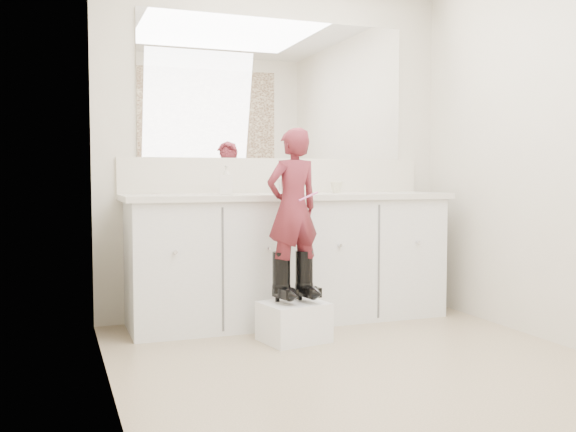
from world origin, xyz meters
name	(u,v)px	position (x,y,z in m)	size (l,w,h in m)	color
floor	(371,370)	(0.00, 0.00, 0.00)	(3.00, 3.00, 0.00)	#806D54
wall_back	(277,150)	(0.00, 1.50, 1.20)	(2.60, 2.60, 0.00)	beige
wall_left	(110,133)	(-1.30, 0.00, 1.20)	(3.00, 3.00, 0.00)	beige
wall_right	(573,143)	(1.30, 0.00, 1.20)	(3.00, 3.00, 0.00)	beige
vanity_cabinet	(290,260)	(0.00, 1.23, 0.42)	(2.20, 0.55, 0.85)	silver
countertop	(290,197)	(0.00, 1.21, 0.87)	(2.28, 0.58, 0.04)	beige
backsplash	(277,176)	(0.00, 1.49, 1.02)	(2.28, 0.03, 0.25)	beige
mirror	(277,89)	(0.00, 1.49, 1.64)	(2.00, 0.02, 1.00)	white
faucet	(282,186)	(0.00, 1.38, 0.94)	(0.08, 0.08, 0.10)	silver
cup	(336,187)	(0.37, 1.25, 0.93)	(0.09, 0.09, 0.08)	beige
soap_bottle	(226,180)	(-0.47, 1.15, 0.99)	(0.09, 0.09, 0.19)	silver
step_stool	(294,322)	(-0.17, 0.69, 0.12)	(0.37, 0.31, 0.24)	white
boot_left	(281,277)	(-0.25, 0.71, 0.40)	(0.11, 0.21, 0.31)	black
boot_right	(304,276)	(-0.10, 0.71, 0.40)	(0.11, 0.21, 0.31)	black
toddler	(293,207)	(-0.17, 0.71, 0.82)	(0.35, 0.23, 0.96)	#9D303D
toothbrush	(308,196)	(-0.10, 0.63, 0.89)	(0.01, 0.01, 0.14)	#E559A7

